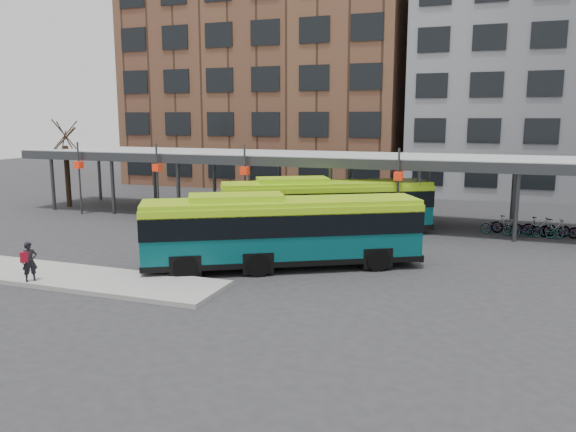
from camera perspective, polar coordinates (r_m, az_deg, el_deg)
The scene contains 10 objects.
ground at distance 23.92m, azimuth -7.28°, elevation -5.62°, with size 120.00×120.00×0.00m, color #28282B.
boarding_island at distance 24.58m, azimuth -22.11°, elevation -5.65°, with size 14.00×3.00×0.18m, color gray.
canopy at distance 35.09m, azimuth 2.12°, elevation 5.92°, with size 40.00×6.53×4.80m.
tree at distance 43.44m, azimuth -21.50°, elevation 4.07°, with size 1.64×1.64×5.60m.
building_brick at distance 56.55m, azimuth -1.65°, elevation 14.67°, with size 26.00×14.00×22.00m, color brown.
building_grey at distance 52.88m, azimuth 26.36°, elevation 12.90°, with size 24.00×14.00×20.00m, color slate.
bus_front at distance 23.95m, azimuth -0.70°, elevation -1.37°, with size 11.48×7.90×3.24m.
bus_rear at distance 31.03m, azimuth 3.85°, elevation 1.17°, with size 11.27×7.71×3.18m.
pedestrian at distance 23.74m, azimuth -24.79°, elevation -4.20°, with size 0.62×0.67×1.54m.
bike_rack at distance 33.32m, azimuth 24.88°, elevation -1.18°, with size 7.56×1.58×1.07m.
Camera 1 is at (10.58, -20.47, 6.42)m, focal length 35.00 mm.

